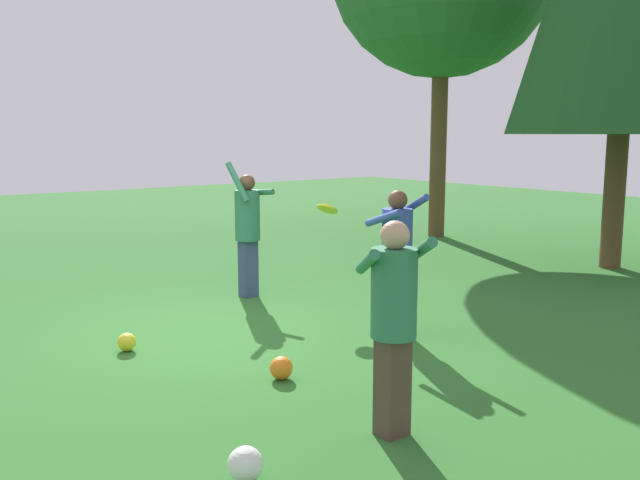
{
  "coord_description": "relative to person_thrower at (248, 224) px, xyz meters",
  "views": [
    {
      "loc": [
        6.62,
        -3.54,
        2.24
      ],
      "look_at": [
        0.61,
        1.04,
        1.05
      ],
      "focal_mm": 38.16,
      "sensor_mm": 36.0,
      "label": 1
    }
  ],
  "objects": [
    {
      "name": "ground_plane",
      "position": [
        1.29,
        -1.24,
        -1.01
      ],
      "size": [
        40.0,
        40.0,
        0.0
      ],
      "primitive_type": "plane",
      "color": "#2D6B28"
    },
    {
      "name": "person_thrower",
      "position": [
        0.0,
        0.0,
        0.0
      ],
      "size": [
        0.62,
        0.62,
        1.87
      ],
      "rotation": [
        0.0,
        0.0,
        0.36
      ],
      "color": "#38476B",
      "rests_on": "ground_plane"
    },
    {
      "name": "person_catcher",
      "position": [
        2.53,
        0.39,
        -0.05
      ],
      "size": [
        0.57,
        0.51,
        1.62
      ],
      "rotation": [
        0.0,
        0.0,
        3.09
      ],
      "color": "#38476B",
      "rests_on": "ground_plane"
    },
    {
      "name": "person_bystander",
      "position": [
        4.41,
        -1.43,
        -0.05
      ],
      "size": [
        0.72,
        0.69,
        1.62
      ],
      "rotation": [
        0.0,
        0.0,
        2.61
      ],
      "color": "#4C382D",
      "rests_on": "ground_plane"
    },
    {
      "name": "frisbee",
      "position": [
        1.19,
        0.45,
        0.29
      ],
      "size": [
        0.33,
        0.32,
        0.15
      ],
      "color": "yellow"
    },
    {
      "name": "ball_yellow",
      "position": [
        1.29,
        -2.26,
        -0.91
      ],
      "size": [
        0.19,
        0.19,
        0.19
      ],
      "primitive_type": "sphere",
      "color": "yellow",
      "rests_on": "ground_plane"
    },
    {
      "name": "ball_white",
      "position": [
        4.35,
        -2.67,
        -0.89
      ],
      "size": [
        0.24,
        0.24,
        0.24
      ],
      "primitive_type": "sphere",
      "color": "white",
      "rests_on": "ground_plane"
    },
    {
      "name": "ball_orange",
      "position": [
        2.94,
        -1.44,
        -0.9
      ],
      "size": [
        0.21,
        0.21,
        0.21
      ],
      "primitive_type": "sphere",
      "color": "orange",
      "rests_on": "ground_plane"
    }
  ]
}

